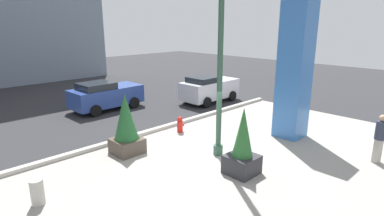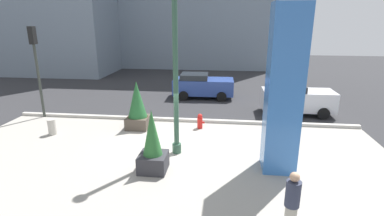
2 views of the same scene
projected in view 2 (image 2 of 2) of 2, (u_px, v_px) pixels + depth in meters
The scene contains 13 objects.
ground_plane at pixel (184, 116), 16.59m from camera, with size 60.00×60.00×0.00m, color #2D2D30.
plaza_pavement at pixel (160, 168), 10.89m from camera, with size 18.00×10.00×0.02m, color #9E998E.
curb_strip at pixel (181, 120), 15.73m from camera, with size 18.00×0.24×0.16m, color #B7B2A8.
lamp_post at pixel (175, 66), 11.06m from camera, with size 0.44×0.44×7.28m.
art_pillar_blue at pixel (284, 92), 10.01m from camera, with size 1.13×1.13×5.76m, color #3870BC.
potted_plant_near_right at pixel (153, 146), 10.42m from camera, with size 0.98×0.98×2.29m.
potted_plant_mid_plaza at pixel (137, 107), 14.49m from camera, with size 1.07×1.07×2.38m.
fire_hydrant at pixel (200, 121), 14.67m from camera, with size 0.36×0.26×0.75m.
concrete_bollard at pixel (52, 127), 13.88m from camera, with size 0.36×0.36×0.75m, color #B2ADA3.
traffic_light_corner at pixel (36, 58), 15.55m from camera, with size 0.28×0.42×4.85m.
car_intersection at pixel (202, 85), 20.24m from camera, with size 4.08×2.11×1.64m.
car_far_lane at pixel (297, 99), 16.77m from camera, with size 3.92×1.96×1.68m.
pedestrian_by_curb at pixel (292, 202), 7.18m from camera, with size 0.43×0.43×1.79m.
Camera 2 is at (2.29, -11.58, 5.27)m, focal length 27.79 mm.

